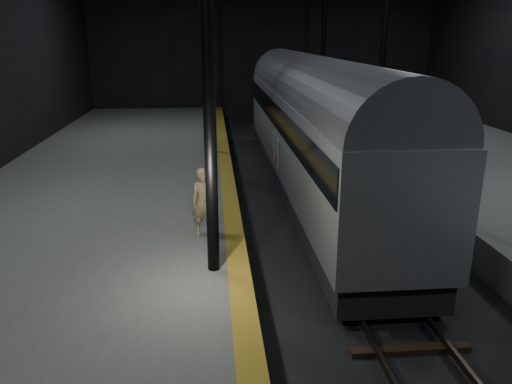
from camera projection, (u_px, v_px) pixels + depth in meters
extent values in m
plane|color=black|center=(336.00, 236.00, 15.48)|extent=(44.00, 44.00, 0.00)
cube|color=#51514E|center=(87.00, 229.00, 14.69)|extent=(9.00, 43.80, 1.00)
cube|color=olive|center=(231.00, 208.00, 14.90)|extent=(0.50, 43.80, 0.01)
cube|color=#3F3328|center=(314.00, 231.00, 15.37)|extent=(0.08, 43.00, 0.14)
cube|color=#3F3328|center=(359.00, 230.00, 15.49)|extent=(0.08, 43.00, 0.14)
cube|color=black|center=(336.00, 234.00, 15.46)|extent=(2.40, 42.00, 0.12)
cylinder|color=black|center=(207.00, 32.00, 9.55)|extent=(0.26, 0.26, 10.00)
cylinder|color=black|center=(208.00, 34.00, 20.95)|extent=(0.26, 0.26, 10.00)
cylinder|color=black|center=(384.00, 34.00, 21.60)|extent=(0.26, 0.26, 10.00)
cylinder|color=black|center=(209.00, 34.00, 32.35)|extent=(0.26, 0.26, 10.00)
cylinder|color=black|center=(324.00, 34.00, 32.99)|extent=(0.26, 0.26, 10.00)
cube|color=#A8AAB0|center=(312.00, 132.00, 18.79)|extent=(2.79, 19.21, 2.88)
cube|color=black|center=(310.00, 178.00, 19.34)|extent=(2.55, 18.83, 0.82)
cube|color=black|center=(313.00, 114.00, 18.59)|extent=(2.84, 18.92, 0.86)
cylinder|color=slate|center=(313.00, 94.00, 18.36)|extent=(2.73, 19.02, 2.73)
cube|color=black|center=(359.00, 261.00, 13.06)|extent=(1.73, 2.11, 0.34)
cube|color=black|center=(285.00, 149.00, 25.83)|extent=(1.73, 2.11, 0.34)
cube|color=silver|center=(278.00, 154.00, 17.93)|extent=(0.04, 0.72, 1.01)
cube|color=silver|center=(274.00, 147.00, 19.03)|extent=(0.04, 0.72, 1.01)
cylinder|color=maroon|center=(276.00, 159.00, 18.17)|extent=(0.03, 0.25, 0.25)
cylinder|color=maroon|center=(273.00, 152.00, 19.26)|extent=(0.03, 0.25, 0.25)
imported|color=tan|center=(204.00, 202.00, 12.76)|extent=(0.72, 0.55, 1.75)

